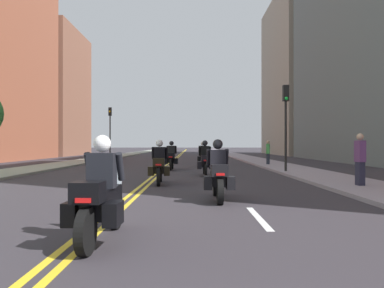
{
  "coord_description": "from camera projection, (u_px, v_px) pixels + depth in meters",
  "views": [
    {
      "loc": [
        1.66,
        0.48,
        1.44
      ],
      "look_at": [
        1.61,
        18.98,
        1.46
      ],
      "focal_mm": 35.86,
      "sensor_mm": 36.0,
      "label": 1
    }
  ],
  "objects": [
    {
      "name": "pedestrian_0",
      "position": [
        269.0,
        153.0,
        25.72
      ],
      "size": [
        0.31,
        0.41,
        1.71
      ],
      "rotation": [
        0.0,
        0.0,
        4.43
      ],
      "color": "#212631",
      "rests_on": "ground"
    },
    {
      "name": "traffic_light_far",
      "position": [
        111.0,
        124.0,
        37.35
      ],
      "size": [
        0.28,
        0.38,
        5.05
      ],
      "color": "black",
      "rests_on": "ground"
    },
    {
      "name": "sidewalk_left",
      "position": [
        121.0,
        156.0,
        47.55
      ],
      "size": [
        2.66,
        144.0,
        0.12
      ],
      "primitive_type": "cube",
      "color": "gray",
      "rests_on": "ground"
    },
    {
      "name": "traffic_light_near",
      "position": [
        287.0,
        112.0,
        19.05
      ],
      "size": [
        0.28,
        0.38,
        4.4
      ],
      "color": "black",
      "rests_on": "ground"
    },
    {
      "name": "ground_plane",
      "position": [
        180.0,
        156.0,
        47.52
      ],
      "size": [
        264.0,
        264.0,
        0.0
      ],
      "primitive_type": "plane",
      "color": "#302C32"
    },
    {
      "name": "lane_dashes_white",
      "position": [
        211.0,
        164.0,
        28.52
      ],
      "size": [
        0.14,
        56.4,
        0.01
      ],
      "color": "silver",
      "rests_on": "ground"
    },
    {
      "name": "pedestrian_1",
      "position": [
        361.0,
        160.0,
        12.37
      ],
      "size": [
        0.26,
        0.38,
        1.8
      ],
      "rotation": [
        0.0,
        0.0,
        4.82
      ],
      "color": "#232335",
      "rests_on": "ground"
    },
    {
      "name": "centreline_yellow_outer",
      "position": [
        181.0,
        156.0,
        47.52
      ],
      "size": [
        0.12,
        132.0,
        0.01
      ],
      "primitive_type": "cube",
      "color": "yellow",
      "rests_on": "ground"
    },
    {
      "name": "building_left_2",
      "position": [
        53.0,
        93.0,
        50.65
      ],
      "size": [
        7.28,
        12.53,
        16.46
      ],
      "color": "brown",
      "rests_on": "ground"
    },
    {
      "name": "motorcycle_1",
      "position": [
        219.0,
        176.0,
        9.81
      ],
      "size": [
        0.76,
        2.23,
        1.58
      ],
      "rotation": [
        0.0,
        0.0,
        0.0
      ],
      "color": "black",
      "rests_on": "ground"
    },
    {
      "name": "motorcycle_5",
      "position": [
        204.0,
        156.0,
        25.46
      ],
      "size": [
        0.77,
        2.16,
        1.64
      ],
      "rotation": [
        0.0,
        0.0,
        0.02
      ],
      "color": "black",
      "rests_on": "ground"
    },
    {
      "name": "motorcycle_2",
      "position": [
        161.0,
        166.0,
        13.85
      ],
      "size": [
        0.78,
        2.16,
        1.62
      ],
      "rotation": [
        0.0,
        0.0,
        0.04
      ],
      "color": "black",
      "rests_on": "ground"
    },
    {
      "name": "motorcycle_4",
      "position": [
        173.0,
        158.0,
        21.73
      ],
      "size": [
        0.76,
        2.15,
        1.64
      ],
      "rotation": [
        0.0,
        0.0,
        -0.01
      ],
      "color": "black",
      "rests_on": "ground"
    },
    {
      "name": "centreline_yellow_inner",
      "position": [
        179.0,
        156.0,
        47.53
      ],
      "size": [
        0.12,
        132.0,
        0.01
      ],
      "primitive_type": "cube",
      "color": "yellow",
      "rests_on": "ground"
    },
    {
      "name": "motorcycle_3",
      "position": [
        206.0,
        161.0,
        17.82
      ],
      "size": [
        0.77,
        2.1,
        1.64
      ],
      "rotation": [
        0.0,
        0.0,
        0.02
      ],
      "color": "black",
      "rests_on": "ground"
    },
    {
      "name": "motorcycle_0",
      "position": [
        102.0,
        199.0,
        5.62
      ],
      "size": [
        0.78,
        2.21,
        1.58
      ],
      "rotation": [
        0.0,
        0.0,
        -0.04
      ],
      "color": "black",
      "rests_on": "ground"
    },
    {
      "name": "building_right_2",
      "position": [
        301.0,
        76.0,
        54.96
      ],
      "size": [
        7.67,
        18.15,
        22.41
      ],
      "color": "#A09483",
      "rests_on": "ground"
    },
    {
      "name": "sidewalk_right",
      "position": [
        238.0,
        156.0,
        47.5
      ],
      "size": [
        2.66,
        144.0,
        0.12
      ],
      "primitive_type": "cube",
      "color": "gray",
      "rests_on": "ground"
    }
  ]
}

